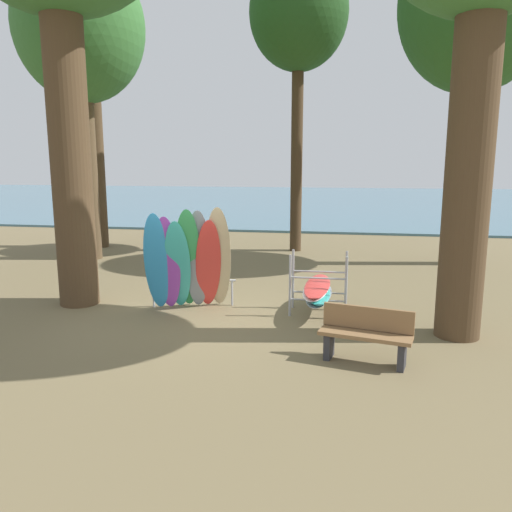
% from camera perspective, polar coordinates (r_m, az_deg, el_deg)
% --- Properties ---
extents(ground_plane, '(80.00, 80.00, 0.00)m').
position_cam_1_polar(ground_plane, '(10.32, -7.15, -6.74)').
color(ground_plane, brown).
extents(lake_water, '(80.00, 36.00, 0.10)m').
position_cam_1_polar(lake_water, '(39.76, 5.55, 6.27)').
color(lake_water, '#477084').
rests_on(lake_water, ground).
extents(tree_mid_behind, '(3.02, 3.02, 9.03)m').
position_cam_1_polar(tree_mid_behind, '(19.38, -18.16, 22.10)').
color(tree_mid_behind, '#4C3823').
rests_on(tree_mid_behind, ground).
extents(tree_far_left_back, '(4.29, 4.29, 9.87)m').
position_cam_1_polar(tree_far_left_back, '(16.81, 23.58, 24.47)').
color(tree_far_left_back, '#42301E').
rests_on(tree_far_left_back, ground).
extents(tree_far_right_back, '(3.79, 3.79, 9.12)m').
position_cam_1_polar(tree_far_right_back, '(17.14, -19.17, 22.80)').
color(tree_far_right_back, brown).
rests_on(tree_far_right_back, ground).
extents(tree_deep_back, '(3.18, 3.18, 9.57)m').
position_cam_1_polar(tree_deep_back, '(17.99, 4.82, 25.30)').
color(tree_deep_back, '#42301E').
rests_on(tree_deep_back, ground).
extents(leaning_board_pile, '(1.86, 1.24, 2.19)m').
position_cam_1_polar(leaning_board_pile, '(10.50, -7.61, -0.67)').
color(leaning_board_pile, '#2D8ED1').
rests_on(leaning_board_pile, ground).
extents(board_storage_rack, '(1.15, 2.13, 1.25)m').
position_cam_1_polar(board_storage_rack, '(10.41, 6.95, -3.75)').
color(board_storage_rack, '#9EA0A5').
rests_on(board_storage_rack, ground).
extents(park_bench, '(1.46, 0.72, 0.85)m').
position_cam_1_polar(park_bench, '(8.07, 12.24, -8.54)').
color(park_bench, '#2D2D33').
rests_on(park_bench, ground).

